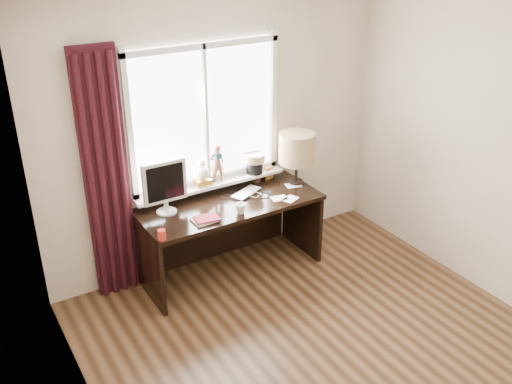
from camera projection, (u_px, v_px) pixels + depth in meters
floor at (346, 368)px, 4.38m from camera, size 3.50×4.00×0.00m
ceiling at (377, 19)px, 3.24m from camera, size 3.50×4.00×0.00m
wall_back at (219, 132)px, 5.35m from camera, size 3.50×0.00×2.60m
wall_left at (103, 302)px, 2.99m from camera, size 0.00×4.00×2.60m
laptop at (246, 193)px, 5.41m from camera, size 0.39×0.33×0.03m
mug at (240, 208)px, 5.04m from camera, size 0.12×0.12×0.10m
red_cup at (162, 235)px, 4.63m from camera, size 0.07×0.07×0.09m
window at (208, 137)px, 5.24m from camera, size 1.52×0.20×1.40m
curtain at (107, 180)px, 4.83m from camera, size 0.38×0.09×2.25m
desk at (226, 221)px, 5.44m from camera, size 1.70×0.70×0.75m
monitor at (165, 184)px, 4.96m from camera, size 0.40×0.18×0.49m
notebook_stack at (206, 219)px, 4.93m from camera, size 0.24×0.18×0.03m
brush_holder at (256, 176)px, 5.65m from camera, size 0.09×0.09×0.25m
icon_frame at (269, 173)px, 5.69m from camera, size 0.10×0.04×0.13m
table_lamp at (297, 149)px, 5.48m from camera, size 0.35×0.35×0.52m
loose_papers at (288, 194)px, 5.41m from camera, size 0.44×0.38×0.00m
desk_cables at (246, 195)px, 5.39m from camera, size 0.46×0.35×0.01m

